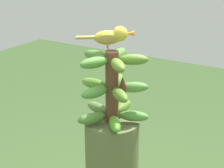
{
  "coord_description": "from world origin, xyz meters",
  "views": [
    {
      "loc": [
        -0.71,
        1.16,
        1.64
      ],
      "look_at": [
        0.0,
        0.0,
        1.14
      ],
      "focal_mm": 61.11,
      "sensor_mm": 36.0,
      "label": 1
    }
  ],
  "objects": [
    {
      "name": "perched_bird",
      "position": [
        0.02,
        -0.03,
        1.32
      ],
      "size": [
        0.19,
        0.15,
        0.09
      ],
      "color": "#C68933",
      "rests_on": "banana_bunch"
    },
    {
      "name": "banana_bunch",
      "position": [
        -0.0,
        0.0,
        1.13
      ],
      "size": [
        0.29,
        0.28,
        0.29
      ],
      "color": "brown",
      "rests_on": "banana_tree"
    }
  ]
}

